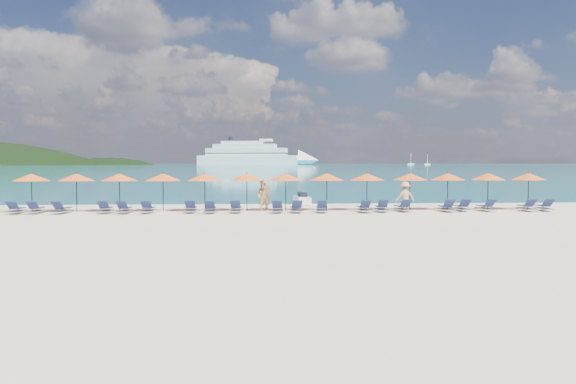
{
  "coord_description": "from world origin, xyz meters",
  "views": [
    {
      "loc": [
        -1.97,
        -28.67,
        2.89
      ],
      "look_at": [
        0.0,
        3.0,
        1.2
      ],
      "focal_mm": 35.0,
      "sensor_mm": 36.0,
      "label": 1
    }
  ],
  "objects": [
    {
      "name": "lounger_15",
      "position": [
        9.29,
        3.34,
        0.24
      ],
      "size": [
        0.69,
        1.72,
        0.66
      ],
      "rotation": [
        0.0,
        0.0,
        -0.04
      ],
      "color": "silver",
      "rests_on": "ground"
    },
    {
      "name": "umbrella_7",
      "position": [
        2.42,
        4.53,
        2.02
      ],
      "size": [
        2.1,
        2.1,
        2.28
      ],
      "color": "black",
      "rests_on": "ground"
    },
    {
      "name": "umbrella_9",
      "position": [
        7.44,
        4.47,
        2.02
      ],
      "size": [
        2.1,
        2.1,
        2.28
      ],
      "color": "black",
      "rests_on": "ground"
    },
    {
      "name": "headland_small",
      "position": [
        -150.0,
        560.0,
        -35.0
      ],
      "size": [
        162.0,
        126.0,
        85.5
      ],
      "color": "black",
      "rests_on": "ground"
    },
    {
      "name": "umbrella_0",
      "position": [
        -14.73,
        4.45,
        2.02
      ],
      "size": [
        2.1,
        2.1,
        2.28
      ],
      "color": "black",
      "rests_on": "ground"
    },
    {
      "name": "lounger_2",
      "position": [
        -12.71,
        3.38,
        0.24
      ],
      "size": [
        0.79,
        1.76,
        0.66
      ],
      "rotation": [
        0.0,
        0.0,
        -0.1
      ],
      "color": "silver",
      "rests_on": "ground"
    },
    {
      "name": "lounger_14",
      "position": [
        6.75,
        3.52,
        0.24
      ],
      "size": [
        0.78,
        1.75,
        0.66
      ],
      "rotation": [
        0.0,
        0.0,
        0.1
      ],
      "color": "silver",
      "rests_on": "ground"
    },
    {
      "name": "umbrella_3",
      "position": [
        -7.23,
        4.46,
        2.02
      ],
      "size": [
        2.1,
        2.1,
        2.28
      ],
      "color": "black",
      "rests_on": "ground"
    },
    {
      "name": "lounger_8",
      "position": [
        -2.95,
        3.32,
        0.24
      ],
      "size": [
        0.71,
        1.73,
        0.66
      ],
      "rotation": [
        0.0,
        0.0,
        -0.05
      ],
      "color": "silver",
      "rests_on": "ground"
    },
    {
      "name": "lounger_1",
      "position": [
        -14.19,
        3.54,
        0.24
      ],
      "size": [
        0.73,
        1.74,
        0.66
      ],
      "rotation": [
        0.0,
        0.0,
        0.06
      ],
      "color": "silver",
      "rests_on": "ground"
    },
    {
      "name": "lounger_13",
      "position": [
        5.47,
        3.38,
        0.24
      ],
      "size": [
        0.72,
        1.73,
        0.66
      ],
      "rotation": [
        0.0,
        0.0,
        -0.06
      ],
      "color": "silver",
      "rests_on": "ground"
    },
    {
      "name": "lounger_10",
      "position": [
        0.48,
        3.21,
        0.24
      ],
      "size": [
        0.68,
        1.72,
        0.66
      ],
      "rotation": [
        0.0,
        0.0,
        0.03
      ],
      "color": "silver",
      "rests_on": "ground"
    },
    {
      "name": "umbrella_1",
      "position": [
        -12.21,
        4.51,
        2.02
      ],
      "size": [
        2.1,
        2.1,
        2.28
      ],
      "color": "black",
      "rests_on": "ground"
    },
    {
      "name": "umbrella_11",
      "position": [
        12.27,
        4.52,
        2.02
      ],
      "size": [
        2.1,
        2.1,
        2.28
      ],
      "color": "black",
      "rests_on": "ground"
    },
    {
      "name": "umbrella_5",
      "position": [
        -2.35,
        4.63,
        2.02
      ],
      "size": [
        2.1,
        2.1,
        2.28
      ],
      "color": "black",
      "rests_on": "ground"
    },
    {
      "name": "lounger_4",
      "position": [
        -9.23,
        3.36,
        0.24
      ],
      "size": [
        0.7,
        1.73,
        0.66
      ],
      "rotation": [
        0.0,
        0.0,
        -0.04
      ],
      "color": "silver",
      "rests_on": "ground"
    },
    {
      "name": "lounger_0",
      "position": [
        -15.24,
        3.48,
        0.24
      ],
      "size": [
        0.69,
        1.72,
        0.66
      ],
      "rotation": [
        0.0,
        0.0,
        0.04
      ],
      "color": "silver",
      "rests_on": "ground"
    },
    {
      "name": "cruise_ship",
      "position": [
        4.32,
        588.25,
        9.69
      ],
      "size": [
        135.18,
        50.48,
        37.25
      ],
      "rotation": [
        0.0,
        0.0,
        -0.22
      ],
      "color": "white",
      "rests_on": "ground"
    },
    {
      "name": "sea",
      "position": [
        0.0,
        660.0,
        0.01
      ],
      "size": [
        1600.0,
        1300.0,
        0.01
      ],
      "primitive_type": "cube",
      "color": "#1FA9B2",
      "rests_on": "ground"
    },
    {
      "name": "lounger_12",
      "position": [
        4.39,
        3.21,
        0.24
      ],
      "size": [
        0.64,
        1.71,
        0.66
      ],
      "rotation": [
        0.0,
        0.0,
        0.01
      ],
      "color": "silver",
      "rests_on": "ground"
    },
    {
      "name": "umbrella_6",
      "position": [
        -0.04,
        4.49,
        2.02
      ],
      "size": [
        2.1,
        2.1,
        2.28
      ],
      "color": "black",
      "rests_on": "ground"
    },
    {
      "name": "umbrella_10",
      "position": [
        9.78,
        4.53,
        2.02
      ],
      "size": [
        2.1,
        2.1,
        2.28
      ],
      "color": "black",
      "rests_on": "ground"
    },
    {
      "name": "lounger_19",
      "position": [
        15.28,
        3.47,
        0.24
      ],
      "size": [
        0.78,
        1.75,
        0.66
      ],
      "rotation": [
        0.0,
        0.0,
        -0.09
      ],
      "color": "silver",
      "rests_on": "ground"
    },
    {
      "name": "lounger_5",
      "position": [
        -7.93,
        3.41,
        0.24
      ],
      "size": [
        0.62,
        1.7,
        0.66
      ],
      "rotation": [
        0.0,
        0.0,
        -0.0
      ],
      "color": "silver",
      "rests_on": "ground"
    },
    {
      "name": "lounger_9",
      "position": [
        -0.59,
        3.15,
        0.24
      ],
      "size": [
        0.76,
        1.75,
        0.66
      ],
      "rotation": [
        0.0,
        0.0,
        -0.08
      ],
      "color": "silver",
      "rests_on": "ground"
    },
    {
      "name": "lounger_16",
      "position": [
        10.29,
        3.53,
        0.24
      ],
      "size": [
        0.62,
        1.7,
        0.66
      ],
      "rotation": [
        0.0,
        0.0,
        -0.0
      ],
      "color": "silver",
      "rests_on": "ground"
    },
    {
      "name": "umbrella_8",
      "position": [
        4.82,
        4.42,
        2.02
      ],
      "size": [
        2.1,
        2.1,
        2.28
      ],
      "color": "black",
      "rests_on": "ground"
    },
    {
      "name": "ground",
      "position": [
        0.0,
        0.0,
        0.0
      ],
      "size": [
        1400.0,
        1400.0,
        0.0
      ],
      "primitive_type": "plane",
      "color": "beige"
    },
    {
      "name": "beachgoer_b",
      "position": [
        -1.37,
        4.39,
        0.9
      ],
      "size": [
        1.01,
        0.94,
        1.81
      ],
      "primitive_type": "imported",
      "rotation": [
        0.0,
        0.0,
        -0.65
      ],
      "color": "#DFA87F",
      "rests_on": "ground"
    },
    {
      "name": "lounger_18",
      "position": [
        14.16,
        3.41,
        0.24
      ],
      "size": [
        0.7,
        1.73,
        0.66
      ],
      "rotation": [
        0.0,
        0.0,
        -0.05
      ],
      "color": "silver",
      "rests_on": "ground"
    },
    {
      "name": "lounger_11",
      "position": [
        1.94,
        3.2,
        0.24
      ],
      "size": [
        0.71,
        1.73,
        0.66
      ],
      "rotation": [
        0.0,
        0.0,
        -0.05
      ],
      "color": "silver",
      "rests_on": "ground"
    },
    {
      "name": "lounger_3",
      "position": [
        -10.33,
        3.53,
        0.24
      ],
      "size": [
        0.67,
        1.72,
        0.66
      ],
      "rotation": [
        0.0,
        0.0,
        0.03
      ],
      "color": "silver",
      "rests_on": "ground"
    },
    {
      "name": "beachgoer_a",
      "position": [
        -1.28,
        4.47,
        0.96
      ],
      "size": [
        0.78,
        0.59,
        1.92
      ],
      "primitive_type": "imported",
      "rotation": [
        0.0,
        0.0,
        0.21
      ],
      "color": "#DFA87F",
      "rests_on": "ground"
    },
    {
      "name": "lounger_17",
      "position": [
        11.74,
        3.48,
        0.24
      ],
      "size": [
        0.73,
        1.74,
        0.66
      ],
      "rotation": [
        0.0,
        0.0,
        0.06
      ],
      "color": "silver",
      "rests_on": "ground"
    },
    {
      "name": "lounger_6",
      "position": [
        -5.52,
        3.5,
        0.24
      ],
      "size": [
        0.64,
        1.71,
        0.66
      ],
      "rotation": [
        0.0,
        0.0,
        0.01
      ],
      "color": "silver",
      "rests_on": "ground"
    },
    {
      "name": "sailboat_near",
      "position": [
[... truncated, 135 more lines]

